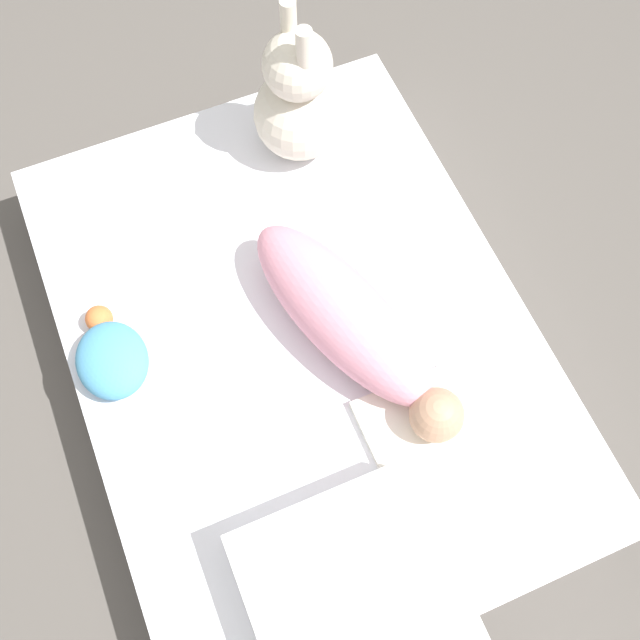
% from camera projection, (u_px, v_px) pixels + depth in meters
% --- Properties ---
extents(ground_plane, '(12.00, 12.00, 0.00)m').
position_uv_depth(ground_plane, '(302.00, 363.00, 1.66)').
color(ground_plane, '#514C47').
extents(bed_mattress, '(1.22, 0.89, 0.17)m').
position_uv_depth(bed_mattress, '(301.00, 349.00, 1.58)').
color(bed_mattress, white).
rests_on(bed_mattress, ground_plane).
extents(burp_cloth, '(0.23, 0.21, 0.02)m').
position_uv_depth(burp_cloth, '(424.00, 437.00, 1.40)').
color(burp_cloth, white).
rests_on(burp_cloth, bed_mattress).
extents(swaddled_baby, '(0.56, 0.30, 0.15)m').
position_uv_depth(swaddled_baby, '(349.00, 320.00, 1.43)').
color(swaddled_baby, pink).
rests_on(swaddled_baby, bed_mattress).
extents(pillow, '(0.33, 0.34, 0.11)m').
position_uv_depth(pillow, '(353.00, 595.00, 1.25)').
color(pillow, white).
rests_on(pillow, bed_mattress).
extents(bunny_plush, '(0.20, 0.20, 0.37)m').
position_uv_depth(bunny_plush, '(299.00, 101.00, 1.56)').
color(bunny_plush, beige).
rests_on(bunny_plush, bed_mattress).
extents(turtle_plush, '(0.21, 0.14, 0.08)m').
position_uv_depth(turtle_plush, '(111.00, 357.00, 1.44)').
color(turtle_plush, '#4C99C6').
rests_on(turtle_plush, bed_mattress).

